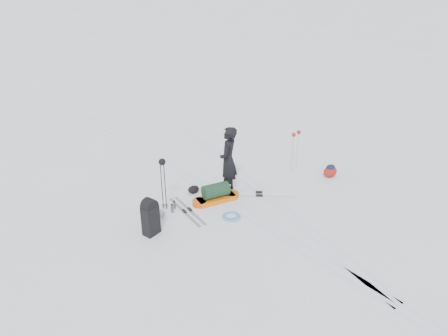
% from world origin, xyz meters
% --- Properties ---
extents(ground, '(200.00, 200.00, 0.00)m').
position_xyz_m(ground, '(0.00, 0.00, 0.00)').
color(ground, white).
rests_on(ground, ground).
extents(snow_hill_backdrop, '(359.50, 192.00, 162.45)m').
position_xyz_m(snow_hill_backdrop, '(62.69, 84.02, -69.02)').
color(snow_hill_backdrop, white).
rests_on(snow_hill_backdrop, ground).
extents(ski_tracks, '(3.38, 17.97, 0.01)m').
position_xyz_m(ski_tracks, '(0.61, 0.88, 0.00)').
color(ski_tracks, silver).
rests_on(ski_tracks, ground).
extents(skier, '(0.84, 0.80, 1.93)m').
position_xyz_m(skier, '(0.35, 0.51, 0.97)').
color(skier, black).
rests_on(skier, ground).
extents(pulk_sled, '(1.39, 0.60, 0.51)m').
position_xyz_m(pulk_sled, '(-0.20, 0.32, 0.20)').
color(pulk_sled, orange).
rests_on(pulk_sled, ground).
extents(expedition_rucksack, '(0.87, 0.85, 0.95)m').
position_xyz_m(expedition_rucksack, '(-2.26, 0.01, 0.44)').
color(expedition_rucksack, black).
rests_on(expedition_rucksack, ground).
extents(ski_poles_black, '(0.18, 0.18, 1.44)m').
position_xyz_m(ski_poles_black, '(-1.50, 0.77, 1.18)').
color(ski_poles_black, black).
rests_on(ski_poles_black, ground).
extents(ski_poles_silver, '(0.39, 0.18, 1.24)m').
position_xyz_m(ski_poles_silver, '(2.86, 0.51, 1.04)').
color(ski_poles_silver, '#AFB1B6').
rests_on(ski_poles_silver, ground).
extents(touring_skis_grey, '(0.32, 1.62, 0.06)m').
position_xyz_m(touring_skis_grey, '(-1.11, 0.31, 0.01)').
color(touring_skis_grey, '#93979B').
rests_on(touring_skis_grey, ground).
extents(touring_skis_white, '(1.64, 1.33, 0.07)m').
position_xyz_m(touring_skis_white, '(0.95, -0.13, 0.02)').
color(touring_skis_white, silver).
rests_on(touring_skis_white, ground).
extents(rope_coil, '(0.48, 0.48, 0.06)m').
position_xyz_m(rope_coil, '(-0.34, -0.57, 0.03)').
color(rope_coil, '#5B93DE').
rests_on(rope_coil, ground).
extents(small_daypack, '(0.56, 0.53, 0.39)m').
position_xyz_m(small_daypack, '(3.37, -0.50, 0.19)').
color(small_daypack, maroon).
rests_on(small_daypack, ground).
extents(thermos_pair, '(0.21, 0.20, 0.25)m').
position_xyz_m(thermos_pair, '(-1.38, 0.55, 0.12)').
color(thermos_pair, '#55575D').
rests_on(thermos_pair, ground).
extents(stuff_sack, '(0.37, 0.30, 0.21)m').
position_xyz_m(stuff_sack, '(-0.45, 1.05, 0.10)').
color(stuff_sack, black).
rests_on(stuff_sack, ground).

